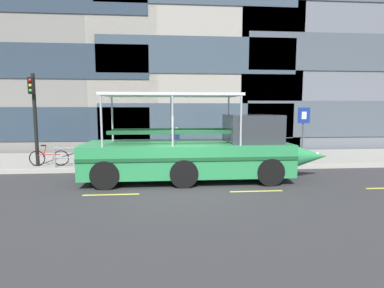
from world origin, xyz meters
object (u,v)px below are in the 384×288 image
at_px(leaned_bicycle, 49,158).
at_px(duck_tour_boat, 202,152).
at_px(parking_sign, 303,125).
at_px(pedestrian_near_bow, 247,140).
at_px(traffic_light_pole, 34,110).
at_px(pedestrian_mid_left, 177,140).

height_order(leaned_bicycle, duck_tour_boat, duck_tour_boat).
height_order(parking_sign, leaned_bicycle, parking_sign).
relative_size(duck_tour_boat, pedestrian_near_bow, 5.78).
height_order(traffic_light_pole, leaned_bicycle, traffic_light_pole).
bearing_deg(pedestrian_mid_left, traffic_light_pole, -170.85).
height_order(leaned_bicycle, pedestrian_mid_left, pedestrian_mid_left).
relative_size(leaned_bicycle, duck_tour_boat, 0.18).
xyz_separation_m(parking_sign, pedestrian_mid_left, (-6.18, 0.83, -0.79)).
bearing_deg(pedestrian_near_bow, leaned_bicycle, -176.37).
relative_size(duck_tour_boat, pedestrian_mid_left, 5.91).
xyz_separation_m(traffic_light_pole, leaned_bicycle, (0.57, -0.13, -2.12)).
bearing_deg(parking_sign, pedestrian_mid_left, 172.35).
distance_m(leaned_bicycle, pedestrian_near_bow, 9.30).
distance_m(leaned_bicycle, pedestrian_mid_left, 5.94).
distance_m(traffic_light_pole, leaned_bicycle, 2.20).
distance_m(parking_sign, pedestrian_mid_left, 6.28).
relative_size(traffic_light_pole, pedestrian_mid_left, 2.51).
bearing_deg(duck_tour_boat, parking_sign, 27.88).
height_order(parking_sign, pedestrian_near_bow, parking_sign).
bearing_deg(parking_sign, pedestrian_near_bow, 174.39).
distance_m(duck_tour_boat, pedestrian_mid_left, 3.75).
bearing_deg(parking_sign, duck_tour_boat, -152.12).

